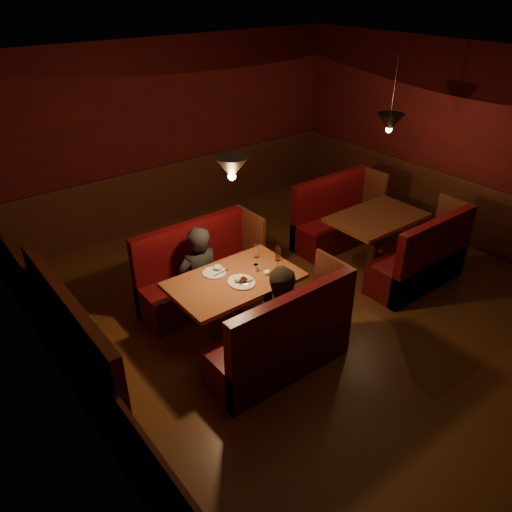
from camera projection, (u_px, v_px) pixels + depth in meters
room at (311, 243)px, 5.61m from camera, size 6.02×7.02×2.92m
main_table at (236, 291)px, 5.59m from camera, size 1.44×0.87×1.01m
main_bench_far at (200, 279)px, 6.28m from camera, size 1.58×0.56×1.08m
main_bench_near at (284, 346)px, 5.16m from camera, size 1.58×0.56×1.08m
second_table at (376, 228)px, 7.02m from camera, size 1.33×0.85×0.75m
second_bench_far at (335, 222)px, 7.69m from camera, size 1.47×0.55×1.05m
second_bench_near at (422, 264)px, 6.61m from camera, size 1.47×0.55×1.05m
diner_a at (198, 259)px, 5.87m from camera, size 0.57×0.39×1.53m
diner_b at (285, 301)px, 5.19m from camera, size 0.80×0.67×1.46m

